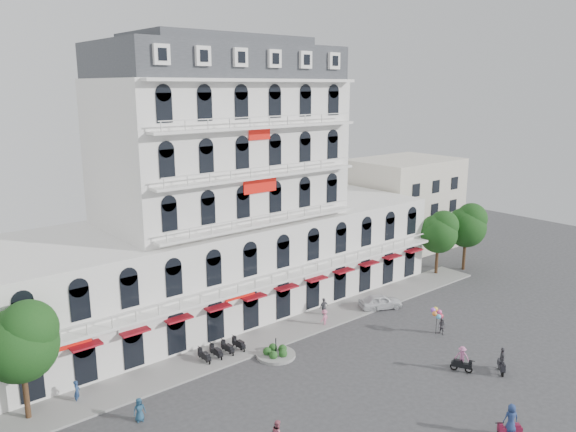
# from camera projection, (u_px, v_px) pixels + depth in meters

# --- Properties ---
(ground) EXTENTS (120.00, 120.00, 0.00)m
(ground) POSITION_uv_depth(u_px,v_px,m) (355.00, 373.00, 42.86)
(ground) COLOR #38383A
(ground) RESTS_ON ground
(sidewalk) EXTENTS (53.00, 4.00, 0.16)m
(sidewalk) POSITION_uv_depth(u_px,v_px,m) (281.00, 333.00, 49.58)
(sidewalk) COLOR gray
(sidewalk) RESTS_ON ground
(main_building) EXTENTS (45.00, 15.00, 25.80)m
(main_building) POSITION_uv_depth(u_px,v_px,m) (222.00, 207.00, 54.08)
(main_building) COLOR silver
(main_building) RESTS_ON ground
(flank_building_east) EXTENTS (14.00, 10.00, 12.00)m
(flank_building_east) POSITION_uv_depth(u_px,v_px,m) (403.00, 204.00, 75.15)
(flank_building_east) COLOR beige
(flank_building_east) RESTS_ON ground
(traffic_island) EXTENTS (3.20, 3.20, 1.60)m
(traffic_island) POSITION_uv_depth(u_px,v_px,m) (276.00, 353.00, 45.43)
(traffic_island) COLOR gray
(traffic_island) RESTS_ON ground
(parked_scooter_row) EXTENTS (4.40, 1.80, 1.10)m
(parked_scooter_row) POSITION_uv_depth(u_px,v_px,m) (222.00, 356.00, 45.50)
(parked_scooter_row) COLOR black
(parked_scooter_row) RESTS_ON ground
(tree_west_inner) EXTENTS (4.76, 4.76, 8.25)m
(tree_west_inner) POSITION_uv_depth(u_px,v_px,m) (21.00, 339.00, 35.64)
(tree_west_inner) COLOR #382314
(tree_west_inner) RESTS_ON ground
(tree_east_inner) EXTENTS (4.40, 4.37, 7.57)m
(tree_east_inner) POSITION_uv_depth(u_px,v_px,m) (439.00, 231.00, 64.12)
(tree_east_inner) COLOR #382314
(tree_east_inner) RESTS_ON ground
(tree_east_outer) EXTENTS (4.65, 4.65, 8.05)m
(tree_east_outer) POSITION_uv_depth(u_px,v_px,m) (467.00, 224.00, 65.78)
(tree_east_outer) COLOR #382314
(tree_east_outer) RESTS_ON ground
(parked_car) EXTENTS (4.63, 3.25, 1.46)m
(parked_car) POSITION_uv_depth(u_px,v_px,m) (380.00, 301.00, 55.11)
(parked_car) COLOR silver
(parked_car) RESTS_ON ground
(rider_east) EXTENTS (1.44, 1.17, 2.31)m
(rider_east) POSITION_uv_depth(u_px,v_px,m) (511.00, 421.00, 34.74)
(rider_east) COLOR maroon
(rider_east) RESTS_ON ground
(rider_northeast) EXTENTS (1.37, 1.24, 2.13)m
(rider_northeast) POSITION_uv_depth(u_px,v_px,m) (502.00, 360.00, 42.65)
(rider_northeast) COLOR black
(rider_northeast) RESTS_ON ground
(rider_center) EXTENTS (1.00, 1.58, 2.10)m
(rider_center) POSITION_uv_depth(u_px,v_px,m) (462.00, 358.00, 42.84)
(rider_center) COLOR black
(rider_center) RESTS_ON ground
(pedestrian_left) EXTENTS (0.88, 0.66, 1.61)m
(pedestrian_left) POSITION_uv_depth(u_px,v_px,m) (139.00, 410.00, 36.57)
(pedestrian_left) COLOR navy
(pedestrian_left) RESTS_ON ground
(pedestrian_mid) EXTENTS (1.07, 0.48, 1.79)m
(pedestrian_mid) POSITION_uv_depth(u_px,v_px,m) (324.00, 307.00, 53.27)
(pedestrian_mid) COLOR #57585F
(pedestrian_mid) RESTS_ON ground
(pedestrian_right) EXTENTS (1.11, 0.78, 1.57)m
(pedestrian_right) POSITION_uv_depth(u_px,v_px,m) (324.00, 318.00, 51.06)
(pedestrian_right) COLOR pink
(pedestrian_right) RESTS_ON ground
(pedestrian_far) EXTENTS (0.65, 0.71, 1.64)m
(pedestrian_far) POSITION_uv_depth(u_px,v_px,m) (77.00, 391.00, 38.73)
(pedestrian_far) COLOR navy
(pedestrian_far) RESTS_ON ground
(balloon_vendor) EXTENTS (1.25, 1.19, 2.45)m
(balloon_vendor) POSITION_uv_depth(u_px,v_px,m) (440.00, 320.00, 49.26)
(balloon_vendor) COLOR #56545B
(balloon_vendor) RESTS_ON ground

